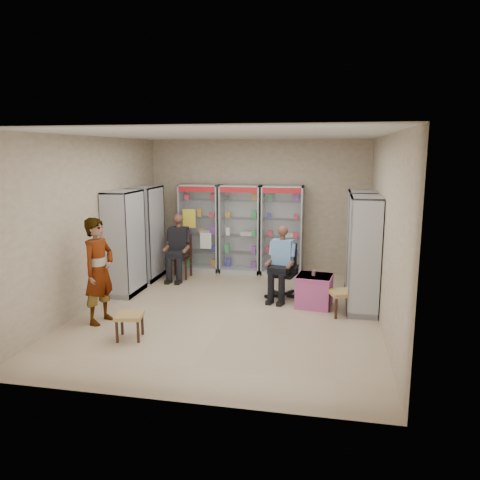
% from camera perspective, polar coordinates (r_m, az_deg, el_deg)
% --- Properties ---
extents(floor, '(6.00, 6.00, 0.00)m').
position_cam_1_polar(floor, '(8.19, -1.26, -8.77)').
color(floor, tan).
rests_on(floor, ground).
extents(room_shell, '(5.02, 6.02, 3.01)m').
position_cam_1_polar(room_shell, '(7.76, -1.32, 5.08)').
color(room_shell, '#C0A98E').
rests_on(room_shell, ground).
extents(cabinet_back_left, '(0.90, 0.50, 2.00)m').
position_cam_1_polar(cabinet_back_left, '(10.83, -4.88, 1.48)').
color(cabinet_back_left, silver).
rests_on(cabinet_back_left, floor).
extents(cabinet_back_mid, '(0.90, 0.50, 2.00)m').
position_cam_1_polar(cabinet_back_mid, '(10.60, 0.06, 1.33)').
color(cabinet_back_mid, '#B5B8BD').
rests_on(cabinet_back_mid, floor).
extents(cabinet_back_right, '(0.90, 0.50, 2.00)m').
position_cam_1_polar(cabinet_back_right, '(10.46, 5.17, 1.16)').
color(cabinet_back_right, '#B2B5BA').
rests_on(cabinet_back_right, floor).
extents(cabinet_right_far, '(0.90, 0.50, 2.00)m').
position_cam_1_polar(cabinet_right_far, '(9.31, 14.43, -0.33)').
color(cabinet_right_far, silver).
rests_on(cabinet_right_far, floor).
extents(cabinet_right_near, '(0.90, 0.50, 2.00)m').
position_cam_1_polar(cabinet_right_near, '(8.24, 14.83, -1.78)').
color(cabinet_right_near, '#B3B5BB').
rests_on(cabinet_right_near, floor).
extents(cabinet_left_far, '(0.90, 0.50, 2.00)m').
position_cam_1_polar(cabinet_left_far, '(10.27, -11.32, 0.81)').
color(cabinet_left_far, '#A7A9AE').
rests_on(cabinet_left_far, floor).
extents(cabinet_left_near, '(0.90, 0.50, 2.00)m').
position_cam_1_polar(cabinet_left_near, '(9.28, -13.90, -0.35)').
color(cabinet_left_near, '#B5B9BD').
rests_on(cabinet_left_near, floor).
extents(wooden_chair, '(0.42, 0.42, 0.94)m').
position_cam_1_polar(wooden_chair, '(10.32, -7.29, -2.03)').
color(wooden_chair, black).
rests_on(wooden_chair, floor).
extents(seated_customer, '(0.44, 0.60, 1.34)m').
position_cam_1_polar(seated_customer, '(10.23, -7.41, -0.99)').
color(seated_customer, black).
rests_on(seated_customer, floor).
extents(office_chair, '(0.66, 0.66, 1.03)m').
position_cam_1_polar(office_chair, '(8.87, 5.23, -3.80)').
color(office_chair, black).
rests_on(office_chair, floor).
extents(seated_shopkeeper, '(0.54, 0.67, 1.31)m').
position_cam_1_polar(seated_shopkeeper, '(8.79, 5.21, -2.99)').
color(seated_shopkeeper, '#6694CA').
rests_on(seated_shopkeeper, floor).
extents(pink_trunk, '(0.66, 0.64, 0.57)m').
position_cam_1_polar(pink_trunk, '(8.50, 9.04, -6.14)').
color(pink_trunk, '#AE4592').
rests_on(pink_trunk, floor).
extents(tea_glass, '(0.07, 0.07, 0.10)m').
position_cam_1_polar(tea_glass, '(8.39, 8.97, -3.99)').
color(tea_glass, '#601508').
rests_on(tea_glass, pink_trunk).
extents(woven_stool_a, '(0.54, 0.54, 0.42)m').
position_cam_1_polar(woven_stool_a, '(8.18, 12.34, -7.50)').
color(woven_stool_a, '#9E8342').
rests_on(woven_stool_a, floor).
extents(woven_stool_b, '(0.45, 0.45, 0.38)m').
position_cam_1_polar(woven_stool_b, '(7.22, -13.28, -10.19)').
color(woven_stool_b, olive).
rests_on(woven_stool_b, floor).
extents(standing_man, '(0.54, 0.70, 1.72)m').
position_cam_1_polar(standing_man, '(7.82, -16.83, -3.61)').
color(standing_man, '#949396').
rests_on(standing_man, floor).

